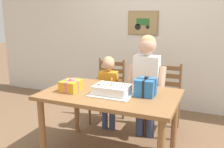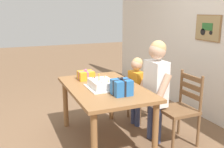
% 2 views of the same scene
% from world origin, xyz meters
% --- Properties ---
extents(back_wall, '(6.40, 0.11, 2.60)m').
position_xyz_m(back_wall, '(-0.00, 1.78, 1.30)').
color(back_wall, silver).
rests_on(back_wall, ground).
extents(dining_table, '(1.45, 0.89, 0.74)m').
position_xyz_m(dining_table, '(0.00, 0.00, 0.65)').
color(dining_table, olive).
rests_on(dining_table, ground).
extents(birthday_cake, '(0.44, 0.34, 0.19)m').
position_xyz_m(birthday_cake, '(0.04, -0.05, 0.79)').
color(birthday_cake, white).
rests_on(birthday_cake, dining_table).
extents(gift_box_red_large, '(0.19, 0.22, 0.15)m').
position_xyz_m(gift_box_red_large, '(-0.42, -0.11, 0.80)').
color(gift_box_red_large, gold).
rests_on(gift_box_red_large, dining_table).
extents(gift_box_beside_cake, '(0.20, 0.21, 0.21)m').
position_xyz_m(gift_box_beside_cake, '(0.37, 0.07, 0.83)').
color(gift_box_beside_cake, '#286BB7').
rests_on(gift_box_beside_cake, dining_table).
extents(chair_left, '(0.43, 0.43, 0.92)m').
position_xyz_m(chair_left, '(-0.41, 0.87, 0.47)').
color(chair_left, brown).
rests_on(chair_left, ground).
extents(chair_right, '(0.43, 0.43, 0.92)m').
position_xyz_m(chair_right, '(0.41, 0.87, 0.47)').
color(chair_right, brown).
rests_on(chair_right, ground).
extents(child_older, '(0.48, 0.28, 1.32)m').
position_xyz_m(child_older, '(0.23, 0.61, 0.81)').
color(child_older, '#38426B').
rests_on(child_older, ground).
extents(child_younger, '(0.38, 0.23, 1.03)m').
position_xyz_m(child_younger, '(-0.29, 0.61, 0.62)').
color(child_younger, '#38426B').
rests_on(child_younger, ground).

